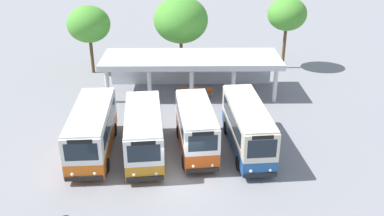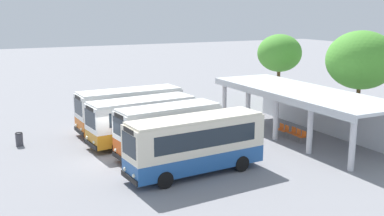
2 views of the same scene
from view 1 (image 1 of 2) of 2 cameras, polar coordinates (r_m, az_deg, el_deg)
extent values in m
plane|color=gray|center=(25.75, -1.21, -9.53)|extent=(180.00, 180.00, 0.00)
cylinder|color=black|center=(26.68, -11.49, -7.61)|extent=(0.27, 0.91, 0.90)
cylinder|color=black|center=(27.10, -16.24, -7.62)|extent=(0.27, 0.91, 0.90)
cylinder|color=black|center=(30.81, -10.44, -2.90)|extent=(0.27, 0.91, 0.90)
cylinder|color=black|center=(31.17, -14.54, -2.98)|extent=(0.27, 0.91, 0.90)
cube|color=orange|center=(28.69, -13.22, -4.37)|extent=(2.74, 7.83, 0.99)
cube|color=white|center=(28.08, -13.48, -1.97)|extent=(2.74, 7.83, 1.69)
cube|color=white|center=(27.70, -13.66, -0.30)|extent=(2.66, 7.59, 0.12)
cube|color=black|center=(25.59, -14.43, -9.25)|extent=(2.23, 0.21, 0.28)
cube|color=#1E2833|center=(24.73, -14.83, -5.82)|extent=(1.92, 0.15, 1.10)
cube|color=black|center=(24.40, -15.00, -4.45)|extent=(1.41, 0.12, 0.24)
cube|color=#1E2833|center=(27.97, -11.11, -1.74)|extent=(0.36, 6.17, 0.93)
cube|color=#1E2833|center=(28.38, -15.77, -1.84)|extent=(0.36, 6.17, 0.93)
sphere|color=#EAEACC|center=(25.32, -13.05, -8.66)|extent=(0.20, 0.20, 0.20)
sphere|color=#EAEACC|center=(25.57, -15.93, -8.65)|extent=(0.20, 0.20, 0.20)
cylinder|color=black|center=(26.17, -3.95, -7.81)|extent=(0.31, 0.92, 0.90)
cylinder|color=black|center=(26.21, -8.81, -8.02)|extent=(0.31, 0.92, 0.90)
cylinder|color=black|center=(30.09, -4.37, -3.24)|extent=(0.31, 0.92, 0.90)
cylinder|color=black|center=(30.12, -8.57, -3.43)|extent=(0.31, 0.92, 0.90)
cube|color=orange|center=(27.91, -6.47, -4.76)|extent=(3.01, 7.48, 0.93)
cube|color=white|center=(27.30, -6.59, -2.37)|extent=(3.01, 7.48, 1.68)
cube|color=white|center=(26.91, -6.69, -0.66)|extent=(2.92, 7.25, 0.12)
cube|color=black|center=(24.94, -6.36, -9.51)|extent=(2.19, 0.32, 0.28)
cube|color=#1E2833|center=(24.09, -6.54, -6.14)|extent=(1.89, 0.24, 1.09)
cube|color=black|center=(23.76, -6.62, -4.75)|extent=(1.38, 0.19, 0.24)
cube|color=#1E2833|center=(27.37, -4.21, -2.08)|extent=(0.62, 5.80, 0.92)
cube|color=#1E2833|center=(27.41, -8.99, -2.29)|extent=(0.62, 5.80, 0.92)
sphere|color=#EAEACC|center=(24.78, -4.91, -8.84)|extent=(0.20, 0.20, 0.20)
sphere|color=#EAEACC|center=(24.80, -7.87, -8.96)|extent=(0.20, 0.20, 0.20)
cylinder|color=black|center=(26.78, 3.25, -6.97)|extent=(0.31, 0.92, 0.90)
cylinder|color=black|center=(26.54, -1.10, -7.25)|extent=(0.31, 0.92, 0.90)
cylinder|color=black|center=(30.24, 1.98, -3.02)|extent=(0.31, 0.92, 0.90)
cylinder|color=black|center=(30.03, -1.86, -3.23)|extent=(0.31, 0.92, 0.90)
cube|color=#D14C14|center=(28.12, 0.55, -4.13)|extent=(2.79, 6.68, 1.12)
cube|color=white|center=(27.50, 0.56, -1.63)|extent=(2.79, 6.68, 1.60)
cube|color=white|center=(27.13, 0.57, 0.01)|extent=(2.71, 6.48, 0.12)
cube|color=black|center=(25.54, 1.47, -8.45)|extent=(2.02, 0.31, 0.28)
cube|color=#1E2833|center=(24.63, 1.50, -4.81)|extent=(1.74, 0.23, 1.04)
cube|color=black|center=(24.33, 1.52, -3.51)|extent=(1.27, 0.18, 0.24)
cube|color=#1E2833|center=(27.70, 2.70, -1.33)|extent=(0.58, 5.18, 0.88)
cube|color=#1E2833|center=(27.47, -1.65, -1.56)|extent=(0.58, 5.18, 0.88)
sphere|color=#EAEACC|center=(25.46, 2.79, -7.76)|extent=(0.20, 0.20, 0.20)
sphere|color=#EAEACC|center=(25.32, 0.15, -7.94)|extent=(0.20, 0.20, 0.20)
cylinder|color=black|center=(26.95, 10.54, -7.18)|extent=(0.29, 0.91, 0.90)
cylinder|color=black|center=(26.50, 6.33, -7.46)|extent=(0.29, 0.91, 0.90)
cylinder|color=black|center=(31.06, 8.25, -2.51)|extent=(0.29, 0.91, 0.90)
cylinder|color=black|center=(30.67, 4.60, -2.68)|extent=(0.29, 0.91, 0.90)
cube|color=#23569E|center=(28.56, 7.41, -4.08)|extent=(2.71, 8.00, 0.94)
cube|color=beige|center=(27.93, 7.56, -1.60)|extent=(2.71, 8.00, 1.81)
cube|color=beige|center=(27.52, 7.67, 0.20)|extent=(2.63, 7.76, 0.12)
cube|color=black|center=(25.43, 9.24, -8.97)|extent=(2.00, 0.26, 0.28)
cube|color=#1E2833|center=(24.55, 9.48, -5.49)|extent=(1.72, 0.18, 1.17)
cube|color=black|center=(24.20, 9.60, -3.98)|extent=(1.26, 0.15, 0.24)
cube|color=#1E2833|center=(28.23, 9.59, -1.33)|extent=(0.53, 6.27, 0.99)
cube|color=#1E2833|center=(27.80, 5.43, -1.51)|extent=(0.53, 6.27, 0.99)
sphere|color=#EAEACC|center=(25.41, 10.56, -8.28)|extent=(0.20, 0.20, 0.20)
sphere|color=#EAEACC|center=(25.14, 7.99, -8.47)|extent=(0.20, 0.20, 0.20)
cylinder|color=silver|center=(35.97, -11.43, 3.11)|extent=(0.36, 0.36, 3.20)
cylinder|color=silver|center=(35.49, -5.80, 3.18)|extent=(0.36, 0.36, 3.20)
cylinder|color=silver|center=(35.35, -0.07, 3.22)|extent=(0.36, 0.36, 3.20)
cylinder|color=silver|center=(35.56, 5.64, 3.23)|extent=(0.36, 0.36, 3.20)
cylinder|color=silver|center=(36.12, 11.23, 3.21)|extent=(0.36, 0.36, 3.20)
cube|color=silver|center=(39.37, -0.15, 5.48)|extent=(14.94, 0.20, 3.20)
cube|color=silver|center=(36.71, -0.11, 6.85)|extent=(15.44, 5.19, 0.20)
cube|color=silver|center=(34.37, -0.07, 5.19)|extent=(15.44, 0.10, 0.28)
cylinder|color=slate|center=(36.57, -1.01, 1.63)|extent=(0.03, 0.03, 0.44)
cylinder|color=slate|center=(36.58, -1.56, 1.64)|extent=(0.03, 0.03, 0.44)
cylinder|color=slate|center=(36.89, -0.99, 1.85)|extent=(0.03, 0.03, 0.44)
cylinder|color=slate|center=(36.90, -1.54, 1.85)|extent=(0.03, 0.03, 0.44)
cube|color=#D85919|center=(36.64, -1.28, 2.09)|extent=(0.45, 0.45, 0.04)
cube|color=#D85919|center=(36.75, -1.27, 2.49)|extent=(0.44, 0.05, 0.40)
cylinder|color=slate|center=(36.56, -0.09, 1.64)|extent=(0.03, 0.03, 0.44)
cylinder|color=slate|center=(36.57, -0.64, 1.64)|extent=(0.03, 0.03, 0.44)
cylinder|color=slate|center=(36.89, -0.08, 1.85)|extent=(0.03, 0.03, 0.44)
cylinder|color=slate|center=(36.90, -0.63, 1.85)|extent=(0.03, 0.03, 0.44)
cube|color=#D85919|center=(36.64, -0.36, 2.09)|extent=(0.45, 0.45, 0.04)
cube|color=#D85919|center=(36.75, -0.35, 2.50)|extent=(0.44, 0.05, 0.40)
cylinder|color=slate|center=(36.71, 0.83, 1.73)|extent=(0.03, 0.03, 0.44)
cylinder|color=slate|center=(36.71, 0.28, 1.73)|extent=(0.03, 0.03, 0.44)
cylinder|color=slate|center=(37.03, 0.83, 1.94)|extent=(0.03, 0.03, 0.44)
cylinder|color=slate|center=(37.03, 0.28, 1.94)|extent=(0.03, 0.03, 0.44)
cube|color=#D85919|center=(36.78, 0.55, 2.18)|extent=(0.45, 0.45, 0.04)
cube|color=#D85919|center=(36.89, 0.56, 2.59)|extent=(0.44, 0.05, 0.40)
cylinder|color=slate|center=(36.69, 1.74, 1.71)|extent=(0.03, 0.03, 0.44)
cylinder|color=slate|center=(36.69, 1.19, 1.71)|extent=(0.03, 0.03, 0.44)
cylinder|color=slate|center=(37.02, 1.74, 1.92)|extent=(0.03, 0.03, 0.44)
cylinder|color=slate|center=(37.02, 1.19, 1.92)|extent=(0.03, 0.03, 0.44)
cube|color=#D85919|center=(36.76, 1.47, 2.16)|extent=(0.45, 0.45, 0.04)
cube|color=#D85919|center=(36.87, 1.47, 2.57)|extent=(0.44, 0.05, 0.40)
cylinder|color=slate|center=(36.70, 2.66, 1.70)|extent=(0.03, 0.03, 0.44)
cylinder|color=slate|center=(36.69, 2.11, 1.70)|extent=(0.03, 0.03, 0.44)
cylinder|color=slate|center=(37.02, 2.65, 1.91)|extent=(0.03, 0.03, 0.44)
cylinder|color=slate|center=(37.01, 2.10, 1.91)|extent=(0.03, 0.03, 0.44)
cube|color=#D85919|center=(36.76, 2.39, 2.15)|extent=(0.45, 0.45, 0.04)
cube|color=#D85919|center=(36.87, 2.39, 2.56)|extent=(0.44, 0.05, 0.40)
cylinder|color=brown|center=(43.63, -1.47, 7.29)|extent=(0.32, 0.32, 3.06)
ellipsoid|color=#4C9933|center=(42.72, -1.52, 11.86)|extent=(5.42, 5.42, 4.61)
cylinder|color=brown|center=(44.67, 12.36, 7.89)|extent=(0.32, 0.32, 4.18)
ellipsoid|color=#4C9933|center=(43.83, 12.78, 12.33)|extent=(3.88, 3.88, 3.30)
cylinder|color=brown|center=(43.58, -13.41, 6.83)|extent=(0.32, 0.32, 3.39)
ellipsoid|color=#4C9933|center=(42.75, -13.83, 10.99)|extent=(4.17, 4.17, 3.55)
camera|label=2|loc=(29.39, 58.51, 1.82)|focal=42.32mm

